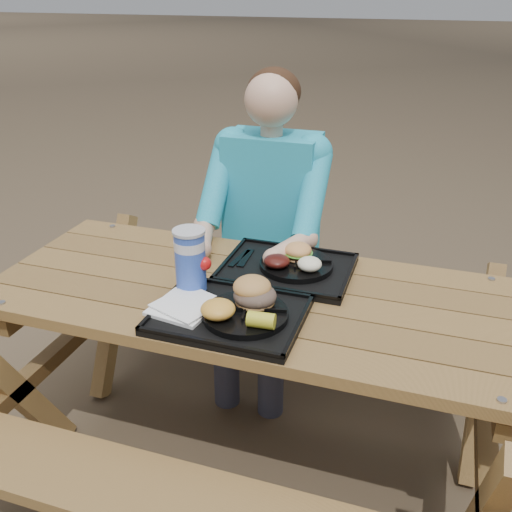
% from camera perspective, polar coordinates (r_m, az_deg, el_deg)
% --- Properties ---
extents(ground, '(60.00, 60.00, 0.00)m').
position_cam_1_polar(ground, '(2.36, 0.00, -19.59)').
color(ground, '#999999').
rests_on(ground, ground).
extents(picnic_table, '(1.80, 1.49, 0.75)m').
position_cam_1_polar(picnic_table, '(2.11, 0.00, -12.42)').
color(picnic_table, '#999999').
rests_on(picnic_table, ground).
extents(tray_near, '(0.45, 0.35, 0.02)m').
position_cam_1_polar(tray_near, '(1.75, -2.70, -6.01)').
color(tray_near, black).
rests_on(tray_near, picnic_table).
extents(tray_far, '(0.45, 0.35, 0.02)m').
position_cam_1_polar(tray_far, '(2.03, 3.14, -1.37)').
color(tray_far, black).
rests_on(tray_far, picnic_table).
extents(plate_near, '(0.26, 0.26, 0.02)m').
position_cam_1_polar(plate_near, '(1.72, -1.05, -5.84)').
color(plate_near, black).
rests_on(plate_near, tray_near).
extents(plate_far, '(0.26, 0.26, 0.02)m').
position_cam_1_polar(plate_far, '(2.02, 4.05, -0.87)').
color(plate_far, black).
rests_on(plate_far, tray_far).
extents(napkin_stack, '(0.20, 0.20, 0.02)m').
position_cam_1_polar(napkin_stack, '(1.78, -7.25, -4.97)').
color(napkin_stack, white).
rests_on(napkin_stack, tray_near).
extents(soda_cup, '(0.10, 0.10, 0.20)m').
position_cam_1_polar(soda_cup, '(1.85, -6.58, -0.54)').
color(soda_cup, '#173DB2').
rests_on(soda_cup, tray_near).
extents(condiment_bbq, '(0.04, 0.04, 0.03)m').
position_cam_1_polar(condiment_bbq, '(1.83, -1.22, -3.64)').
color(condiment_bbq, black).
rests_on(condiment_bbq, tray_near).
extents(condiment_mustard, '(0.05, 0.05, 0.03)m').
position_cam_1_polar(condiment_mustard, '(1.83, 0.54, -3.70)').
color(condiment_mustard, yellow).
rests_on(condiment_mustard, tray_near).
extents(sandwich, '(0.12, 0.12, 0.13)m').
position_cam_1_polar(sandwich, '(1.73, -0.11, -2.89)').
color(sandwich, '#C78A46').
rests_on(sandwich, plate_near).
extents(mac_cheese, '(0.10, 0.10, 0.05)m').
position_cam_1_polar(mac_cheese, '(1.68, -3.83, -5.34)').
color(mac_cheese, gold).
rests_on(mac_cheese, plate_near).
extents(corn_cob, '(0.08, 0.08, 0.05)m').
position_cam_1_polar(corn_cob, '(1.63, 0.52, -6.43)').
color(corn_cob, yellow).
rests_on(corn_cob, plate_near).
extents(cutlery_far, '(0.03, 0.15, 0.01)m').
position_cam_1_polar(cutlery_far, '(2.08, -1.04, -0.20)').
color(cutlery_far, black).
rests_on(cutlery_far, tray_far).
extents(burger, '(0.10, 0.10, 0.09)m').
position_cam_1_polar(burger, '(2.03, 4.25, 0.92)').
color(burger, '#E99B52').
rests_on(burger, plate_far).
extents(baked_beans, '(0.09, 0.09, 0.04)m').
position_cam_1_polar(baked_beans, '(1.97, 2.10, -0.50)').
color(baked_beans, '#43110D').
rests_on(baked_beans, plate_far).
extents(potato_salad, '(0.08, 0.08, 0.05)m').
position_cam_1_polar(potato_salad, '(1.95, 5.38, -0.80)').
color(potato_salad, white).
rests_on(potato_salad, plate_far).
extents(diner, '(0.48, 0.84, 1.28)m').
position_cam_1_polar(diner, '(2.49, 1.43, 0.96)').
color(diner, teal).
rests_on(diner, ground).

